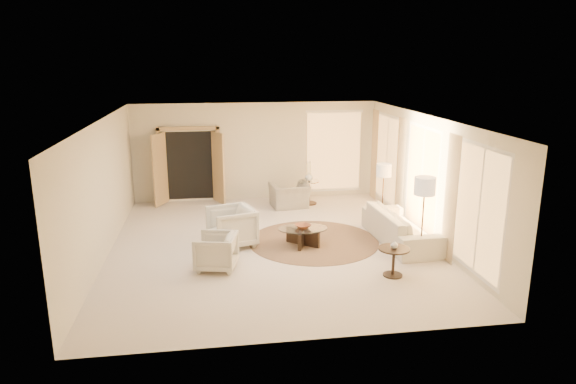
{
  "coord_description": "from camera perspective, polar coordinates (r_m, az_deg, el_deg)",
  "views": [
    {
      "loc": [
        -1.25,
        -10.63,
        4.02
      ],
      "look_at": [
        0.4,
        0.4,
        1.1
      ],
      "focal_mm": 32.0,
      "sensor_mm": 36.0,
      "label": 1
    }
  ],
  "objects": [
    {
      "name": "area_rug",
      "position": [
        11.67,
        2.85,
        -5.46
      ],
      "size": [
        3.61,
        3.61,
        0.01
      ],
      "primitive_type": "cylinder",
      "rotation": [
        0.0,
        0.0,
        -0.27
      ],
      "color": "#422C1E",
      "rests_on": "room"
    },
    {
      "name": "armchair_left",
      "position": [
        11.33,
        -6.3,
        -3.64
      ],
      "size": [
        1.09,
        1.13,
        0.95
      ],
      "primitive_type": "imported",
      "rotation": [
        0.0,
        0.0,
        -1.3
      ],
      "color": "beige",
      "rests_on": "room"
    },
    {
      "name": "floor_lamp_far",
      "position": [
        10.55,
        14.94,
        0.23
      ],
      "size": [
        0.42,
        0.42,
        1.74
      ],
      "rotation": [
        0.0,
        0.0,
        -0.05
      ],
      "color": "#2F2018",
      "rests_on": "room"
    },
    {
      "name": "coffee_table",
      "position": [
        11.34,
        1.66,
        -4.73
      ],
      "size": [
        1.34,
        1.34,
        0.4
      ],
      "rotation": [
        0.0,
        0.0,
        0.26
      ],
      "color": "black",
      "rests_on": "room"
    },
    {
      "name": "side_vase",
      "position": [
        14.41,
        2.35,
        1.71
      ],
      "size": [
        0.29,
        0.29,
        0.24
      ],
      "primitive_type": "imported",
      "rotation": [
        0.0,
        0.0,
        -0.31
      ],
      "color": "white",
      "rests_on": "side_table"
    },
    {
      "name": "room",
      "position": [
        11.02,
        -1.75,
        0.9
      ],
      "size": [
        7.04,
        8.04,
        2.83
      ],
      "color": "silver",
      "rests_on": "ground"
    },
    {
      "name": "french_doors",
      "position": [
        14.76,
        -10.88,
        2.86
      ],
      "size": [
        1.95,
        0.66,
        2.16
      ],
      "color": "tan",
      "rests_on": "room"
    },
    {
      "name": "floor_lamp_near",
      "position": [
        12.81,
        10.6,
        2.1
      ],
      "size": [
        0.37,
        0.37,
        1.51
      ],
      "rotation": [
        0.0,
        0.0,
        0.43
      ],
      "color": "#2F2018",
      "rests_on": "room"
    },
    {
      "name": "end_vase",
      "position": [
        9.87,
        11.73,
        -5.74
      ],
      "size": [
        0.17,
        0.17,
        0.15
      ],
      "primitive_type": "imported",
      "rotation": [
        0.0,
        0.0,
        0.19
      ],
      "color": "white",
      "rests_on": "end_table"
    },
    {
      "name": "accent_chair",
      "position": [
        14.17,
        0.18,
        0.04
      ],
      "size": [
        1.08,
        0.77,
        0.88
      ],
      "primitive_type": "imported",
      "rotation": [
        0.0,
        0.0,
        3.27
      ],
      "color": "#9B978B",
      "rests_on": "room"
    },
    {
      "name": "armchair_right",
      "position": [
        10.17,
        -8.01,
        -6.38
      ],
      "size": [
        0.86,
        0.9,
        0.78
      ],
      "primitive_type": "imported",
      "rotation": [
        0.0,
        0.0,
        -1.8
      ],
      "color": "beige",
      "rests_on": "room"
    },
    {
      "name": "end_table",
      "position": [
        9.96,
        11.66,
        -7.08
      ],
      "size": [
        0.59,
        0.59,
        0.56
      ],
      "rotation": [
        0.0,
        0.0,
        -0.04
      ],
      "color": "black",
      "rests_on": "room"
    },
    {
      "name": "windows_right",
      "position": [
        12.01,
        14.77,
        1.34
      ],
      "size": [
        0.1,
        6.4,
        2.4
      ],
      "primitive_type": null,
      "color": "#FFBC66",
      "rests_on": "room"
    },
    {
      "name": "window_back_corner",
      "position": [
        15.24,
        5.11,
        4.52
      ],
      "size": [
        1.7,
        0.1,
        2.4
      ],
      "primitive_type": null,
      "color": "#FFBC66",
      "rests_on": "room"
    },
    {
      "name": "side_table",
      "position": [
        14.5,
        2.34,
        0.24
      ],
      "size": [
        0.58,
        0.58,
        0.67
      ],
      "rotation": [
        0.0,
        0.0,
        -0.24
      ],
      "color": "#2F2018",
      "rests_on": "room"
    },
    {
      "name": "curtains_right",
      "position": [
        12.81,
        12.99,
        2.04
      ],
      "size": [
        0.06,
        5.2,
        2.6
      ],
      "primitive_type": null,
      "color": "tan",
      "rests_on": "room"
    },
    {
      "name": "bowl",
      "position": [
        11.28,
        1.67,
        -3.81
      ],
      "size": [
        0.44,
        0.44,
        0.08
      ],
      "primitive_type": "imported",
      "rotation": [
        0.0,
        0.0,
        0.39
      ],
      "color": "brown",
      "rests_on": "coffee_table"
    },
    {
      "name": "sofa",
      "position": [
        11.78,
        12.41,
        -3.77
      ],
      "size": [
        1.08,
        2.52,
        0.72
      ],
      "primitive_type": "imported",
      "rotation": [
        0.0,
        0.0,
        1.62
      ],
      "color": "beige",
      "rests_on": "room"
    }
  ]
}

